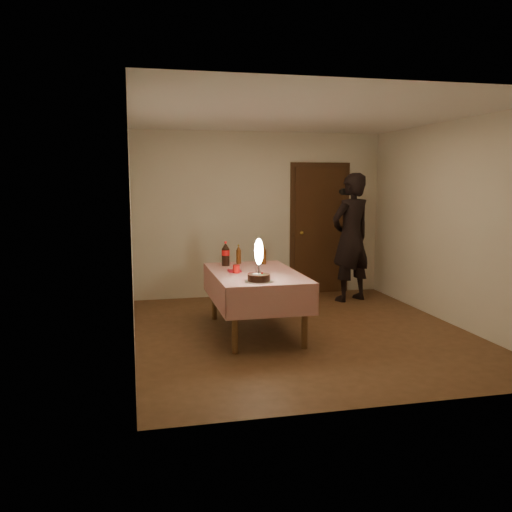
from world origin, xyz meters
name	(u,v)px	position (x,y,z in m)	size (l,w,h in m)	color
ground	(302,332)	(0.00, 0.00, 0.00)	(4.00, 4.50, 0.01)	brown
room_shell	(304,196)	(0.03, 0.08, 1.65)	(4.04, 4.54, 2.62)	beige
dining_table	(255,280)	(-0.56, 0.12, 0.65)	(1.02, 1.72, 0.75)	brown
birthday_cake	(259,270)	(-0.66, -0.48, 0.88)	(0.31, 0.31, 0.48)	white
red_plate	(257,274)	(-0.57, -0.03, 0.75)	(0.22, 0.22, 0.01)	#AA0B16
red_cup	(236,269)	(-0.80, 0.10, 0.80)	(0.08, 0.08, 0.10)	red
clear_cup	(258,268)	(-0.52, 0.13, 0.79)	(0.07, 0.07, 0.09)	white
napkin_stack	(235,271)	(-0.80, 0.20, 0.76)	(0.15, 0.15, 0.02)	#AF1424
cola_bottle	(226,254)	(-0.83, 0.68, 0.90)	(0.10, 0.10, 0.32)	black
amber_bottle_left	(239,255)	(-0.63, 0.82, 0.87)	(0.06, 0.06, 0.25)	#5C2E0F
amber_bottle_right	(264,255)	(-0.31, 0.72, 0.87)	(0.06, 0.06, 0.25)	#5C2E0F
photographer	(351,237)	(1.26, 1.53, 0.98)	(0.83, 0.69, 1.95)	black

